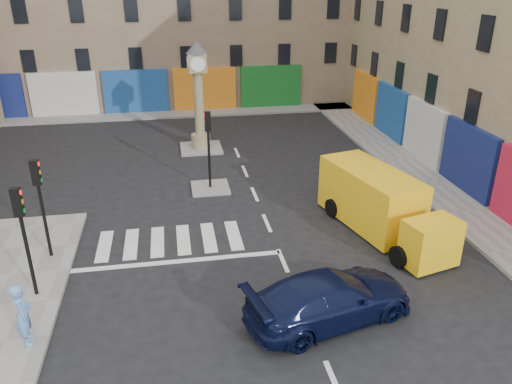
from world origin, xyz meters
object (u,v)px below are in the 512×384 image
object	(u,v)px
clock_pillar	(198,89)
navy_sedan	(330,298)
pedestrian_blue	(23,314)
traffic_light_left_near	(22,225)
traffic_light_left_far	(40,193)
traffic_light_island	(208,138)
yellow_van	(380,204)

from	to	relation	value
clock_pillar	navy_sedan	xyz separation A→B (m)	(2.63, -16.46, -2.79)
navy_sedan	pedestrian_blue	world-z (taller)	pedestrian_blue
traffic_light_left_near	traffic_light_left_far	world-z (taller)	same
pedestrian_blue	traffic_light_left_far	bearing A→B (deg)	-8.08
pedestrian_blue	navy_sedan	bearing A→B (deg)	-103.79
traffic_light_island	navy_sedan	size ratio (longest dim) A/B	0.71
traffic_light_left_far	navy_sedan	world-z (taller)	traffic_light_left_far
traffic_light_left_near	traffic_light_island	xyz separation A→B (m)	(6.30, 7.80, -0.03)
clock_pillar	pedestrian_blue	world-z (taller)	clock_pillar
traffic_light_island	yellow_van	size ratio (longest dim) A/B	0.54
traffic_light_left_far	clock_pillar	xyz separation A→B (m)	(6.30, 11.40, 0.93)
navy_sedan	pedestrian_blue	xyz separation A→B (m)	(-8.63, 0.32, 0.32)
traffic_light_left_far	pedestrian_blue	size ratio (longest dim) A/B	1.99
navy_sedan	pedestrian_blue	size ratio (longest dim) A/B	2.81
traffic_light_island	yellow_van	distance (m)	8.40
clock_pillar	navy_sedan	distance (m)	16.90
traffic_light_left_near	navy_sedan	world-z (taller)	traffic_light_left_near
traffic_light_left_near	traffic_light_left_far	distance (m)	2.40
traffic_light_left_far	traffic_light_island	distance (m)	8.30
traffic_light_left_near	traffic_light_left_far	size ratio (longest dim) A/B	1.00
traffic_light_left_near	navy_sedan	distance (m)	9.50
yellow_van	pedestrian_blue	size ratio (longest dim) A/B	3.68
traffic_light_island	yellow_van	bearing A→B (deg)	-40.63
pedestrian_blue	traffic_light_island	bearing A→B (deg)	-42.29
clock_pillar	traffic_light_left_far	bearing A→B (deg)	-118.94
traffic_light_left_near	clock_pillar	xyz separation A→B (m)	(6.30, 13.80, 0.93)
navy_sedan	clock_pillar	bearing A→B (deg)	-5.74
traffic_light_left_far	clock_pillar	bearing A→B (deg)	61.06
clock_pillar	pedestrian_blue	size ratio (longest dim) A/B	3.28
yellow_van	clock_pillar	bearing A→B (deg)	104.74
traffic_light_island	navy_sedan	world-z (taller)	traffic_light_island
traffic_light_left_far	yellow_van	bearing A→B (deg)	0.02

